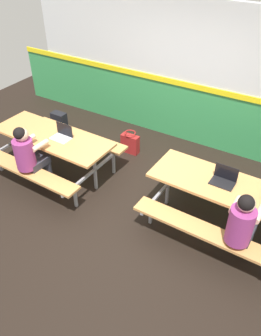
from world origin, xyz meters
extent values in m
cube|color=black|center=(0.00, 0.00, -0.01)|extent=(10.00, 10.00, 0.02)
cube|color=#338C4C|center=(0.00, 2.23, 0.55)|extent=(8.00, 0.12, 1.10)
cube|color=yellow|center=(0.00, 2.16, 1.15)|extent=(8.00, 0.03, 0.10)
cube|color=silver|center=(0.00, 2.23, 1.90)|extent=(6.72, 0.12, 1.40)
cube|color=tan|center=(-1.43, 0.03, 0.72)|extent=(2.08, 0.80, 0.04)
cube|color=tan|center=(-1.44, -0.60, 0.43)|extent=(1.97, 0.33, 0.04)
cube|color=tan|center=(-1.41, 0.67, 0.43)|extent=(1.97, 0.33, 0.04)
cube|color=gray|center=(-2.28, 0.05, 0.35)|extent=(0.04, 0.04, 0.70)
cube|color=gray|center=(-2.28, 0.05, 0.39)|extent=(0.08, 1.55, 0.04)
cube|color=gray|center=(-2.27, 0.56, 0.21)|extent=(0.04, 0.04, 0.41)
cube|color=gray|center=(-0.57, 0.01, 0.35)|extent=(0.04, 0.04, 0.70)
cube|color=gray|center=(-0.57, 0.01, 0.39)|extent=(0.08, 1.55, 0.04)
cube|color=gray|center=(-0.59, -0.50, 0.21)|extent=(0.04, 0.04, 0.41)
cube|color=gray|center=(-0.56, 0.52, 0.21)|extent=(0.04, 0.04, 0.41)
cube|color=tan|center=(1.43, 0.27, 0.72)|extent=(2.08, 0.80, 0.04)
cube|color=tan|center=(1.41, -0.36, 0.43)|extent=(1.97, 0.33, 0.04)
cube|color=tan|center=(1.44, 0.91, 0.43)|extent=(1.97, 0.33, 0.04)
cube|color=gray|center=(0.57, 0.30, 0.35)|extent=(0.04, 0.04, 0.70)
cube|color=gray|center=(0.57, 0.30, 0.39)|extent=(0.08, 1.55, 0.04)
cube|color=gray|center=(0.56, -0.21, 0.21)|extent=(0.04, 0.04, 0.41)
cube|color=gray|center=(0.59, 0.80, 0.21)|extent=(0.04, 0.04, 0.41)
cylinder|color=#2D2D38|center=(-1.48, -0.28, 0.23)|extent=(0.11, 0.11, 0.45)
cylinder|color=#2D2D38|center=(-1.30, -0.28, 0.23)|extent=(0.11, 0.11, 0.45)
cube|color=#2D2D38|center=(-1.39, -0.43, 0.51)|extent=(0.31, 0.39, 0.12)
cylinder|color=#8C3372|center=(-1.40, -0.60, 0.75)|extent=(0.30, 0.30, 0.48)
cylinder|color=beige|center=(-1.53, -0.40, 0.85)|extent=(0.09, 0.30, 0.08)
cylinder|color=beige|center=(-1.25, -0.41, 0.85)|extent=(0.09, 0.30, 0.08)
sphere|color=beige|center=(-1.40, -0.58, 1.08)|extent=(0.20, 0.20, 0.20)
sphere|color=black|center=(-1.40, -0.61, 1.11)|extent=(0.18, 0.18, 0.18)
cylinder|color=#2D2D38|center=(1.72, -0.04, 0.23)|extent=(0.11, 0.11, 0.45)
cylinder|color=#2D2D38|center=(1.90, -0.05, 0.23)|extent=(0.11, 0.11, 0.45)
cube|color=#2D2D38|center=(1.81, -0.20, 0.51)|extent=(0.31, 0.39, 0.12)
cylinder|color=#8C3372|center=(1.80, -0.37, 0.75)|extent=(0.30, 0.30, 0.48)
cylinder|color=beige|center=(1.67, -0.17, 0.85)|extent=(0.09, 0.30, 0.08)
cylinder|color=beige|center=(1.95, -0.17, 0.85)|extent=(0.09, 0.30, 0.08)
sphere|color=beige|center=(1.80, -0.35, 1.08)|extent=(0.20, 0.20, 0.20)
sphere|color=black|center=(1.80, -0.38, 1.11)|extent=(0.18, 0.18, 0.18)
cube|color=silver|center=(-1.23, 0.03, 0.75)|extent=(0.33, 0.23, 0.01)
cube|color=black|center=(-1.23, 0.14, 0.86)|extent=(0.32, 0.02, 0.21)
cube|color=black|center=(1.36, 0.28, 0.75)|extent=(0.33, 0.23, 0.01)
cube|color=black|center=(1.37, 0.38, 0.86)|extent=(0.32, 0.02, 0.21)
cube|color=black|center=(-2.27, 1.11, 0.22)|extent=(0.30, 0.18, 0.44)
cube|color=black|center=(-2.27, 1.22, 0.15)|extent=(0.21, 0.04, 0.19)
cube|color=maroon|center=(-0.66, 1.22, 0.18)|extent=(0.34, 0.14, 0.36)
torus|color=maroon|center=(-0.66, 1.22, 0.42)|extent=(0.21, 0.21, 0.02)
camera|label=1|loc=(2.15, -3.39, 3.64)|focal=36.52mm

